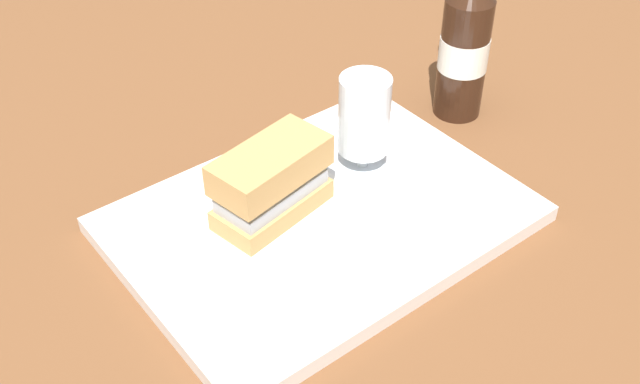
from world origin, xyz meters
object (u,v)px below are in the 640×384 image
at_px(plate, 273,217).
at_px(beer_glass, 364,122).
at_px(beer_bottle, 465,43).
at_px(sandwich, 274,181).

distance_m(plate, beer_glass, 0.15).
distance_m(beer_glass, beer_bottle, 0.21).
bearing_deg(plate, beer_glass, 5.51).
distance_m(sandwich, beer_glass, 0.14).
relative_size(sandwich, beer_bottle, 0.52).
height_order(sandwich, beer_glass, beer_glass).
height_order(plate, beer_bottle, beer_bottle).
bearing_deg(beer_glass, beer_bottle, 10.73).
relative_size(plate, beer_bottle, 0.71).
height_order(sandwich, beer_bottle, beer_bottle).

